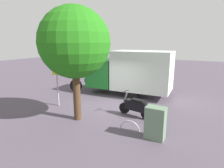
% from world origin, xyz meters
% --- Properties ---
extents(ground_plane, '(60.00, 60.00, 0.00)m').
position_xyz_m(ground_plane, '(0.00, 0.00, 0.00)').
color(ground_plane, '#4E4552').
extents(box_truck_near, '(7.03, 2.56, 2.98)m').
position_xyz_m(box_truck_near, '(-0.00, -3.07, 1.63)').
color(box_truck_near, black).
rests_on(box_truck_near, ground).
extents(motorcycle, '(1.80, 0.62, 1.20)m').
position_xyz_m(motorcycle, '(-1.85, 0.33, 0.52)').
color(motorcycle, black).
rests_on(motorcycle, ground).
extents(stop_sign, '(0.71, 0.33, 3.03)m').
position_xyz_m(stop_sign, '(2.60, 0.93, 2.02)').
color(stop_sign, '#9E9EA3').
rests_on(stop_sign, ground).
extents(street_tree, '(3.13, 3.13, 5.10)m').
position_xyz_m(street_tree, '(0.44, 1.91, 3.52)').
color(street_tree, '#47301E').
rests_on(street_tree, ground).
extents(utility_cabinet, '(0.73, 0.48, 1.25)m').
position_xyz_m(utility_cabinet, '(-3.26, 1.97, 0.62)').
color(utility_cabinet, slate).
rests_on(utility_cabinet, ground).
extents(bike_rack_hoop, '(0.85, 0.17, 0.85)m').
position_xyz_m(bike_rack_hoop, '(-2.17, 1.79, 0.00)').
color(bike_rack_hoop, '#B7B7BC').
rests_on(bike_rack_hoop, ground).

